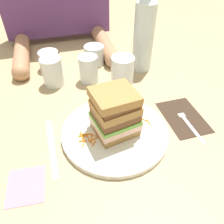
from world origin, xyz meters
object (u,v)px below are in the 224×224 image
at_px(juice_glass, 122,72).
at_px(empty_tumbler_2, 49,60).
at_px(main_plate, 115,132).
at_px(empty_tumbler_0, 87,69).
at_px(knife, 52,148).
at_px(napkin_dark, 183,117).
at_px(napkin_pink, 26,186).
at_px(water_bottle, 144,33).
at_px(fork, 187,121).
at_px(empty_tumbler_3, 52,72).
at_px(sandwich, 115,113).
at_px(empty_tumbler_1, 94,55).

distance_m(juice_glass, empty_tumbler_2, 0.29).
relative_size(main_plate, empty_tumbler_0, 3.07).
distance_m(knife, juice_glass, 0.36).
bearing_deg(empty_tumbler_2, juice_glass, -35.58).
height_order(main_plate, napkin_dark, main_plate).
relative_size(empty_tumbler_0, napkin_pink, 0.99).
distance_m(main_plate, knife, 0.17).
xyz_separation_m(knife, water_bottle, (0.36, 0.32, 0.14)).
bearing_deg(fork, empty_tumbler_3, 139.93).
distance_m(sandwich, juice_glass, 0.25).
distance_m(main_plate, empty_tumbler_2, 0.43).
relative_size(sandwich, empty_tumbler_0, 1.39).
height_order(main_plate, empty_tumbler_1, empty_tumbler_1).
height_order(sandwich, empty_tumbler_0, sandwich).
distance_m(water_bottle, empty_tumbler_0, 0.24).
relative_size(juice_glass, water_bottle, 0.32).
height_order(water_bottle, empty_tumbler_2, water_bottle).
relative_size(sandwich, napkin_dark, 0.81).
relative_size(sandwich, empty_tumbler_3, 1.33).
xyz_separation_m(water_bottle, empty_tumbler_3, (-0.33, -0.02, -0.09)).
xyz_separation_m(juice_glass, empty_tumbler_0, (-0.11, 0.05, 0.00)).
bearing_deg(empty_tumbler_3, empty_tumbler_2, 93.07).
bearing_deg(sandwich, knife, -177.35).
height_order(napkin_dark, napkin_pink, same).
relative_size(water_bottle, empty_tumbler_0, 3.33).
distance_m(main_plate, sandwich, 0.07).
height_order(fork, juice_glass, juice_glass).
distance_m(fork, napkin_pink, 0.46).
height_order(knife, empty_tumbler_0, empty_tumbler_0).
bearing_deg(empty_tumbler_0, napkin_dark, -48.29).
bearing_deg(sandwich, empty_tumbler_1, 86.08).
bearing_deg(main_plate, empty_tumbler_1, 86.15).
xyz_separation_m(empty_tumbler_1, empty_tumbler_2, (-0.17, 0.00, -0.00)).
bearing_deg(knife, sandwich, 2.65).
xyz_separation_m(fork, empty_tumbler_2, (-0.36, 0.41, 0.03)).
height_order(fork, empty_tumbler_2, empty_tumbler_2).
xyz_separation_m(empty_tumbler_2, napkin_pink, (-0.09, -0.50, -0.03)).
xyz_separation_m(sandwich, knife, (-0.17, -0.01, -0.08)).
bearing_deg(main_plate, fork, -2.60).
relative_size(juice_glass, empty_tumbler_2, 1.36).
xyz_separation_m(empty_tumbler_0, empty_tumbler_3, (-0.12, 0.01, 0.00)).
height_order(main_plate, empty_tumbler_3, empty_tumbler_3).
height_order(water_bottle, empty_tumbler_0, water_bottle).
xyz_separation_m(sandwich, napkin_dark, (0.22, 0.01, -0.08)).
bearing_deg(juice_glass, empty_tumbler_0, 156.62).
bearing_deg(main_plate, juice_glass, 68.25).
xyz_separation_m(empty_tumbler_1, napkin_pink, (-0.26, -0.49, -0.04)).
relative_size(sandwich, water_bottle, 0.42).
distance_m(juice_glass, water_bottle, 0.16).
bearing_deg(juice_glass, knife, -137.85).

